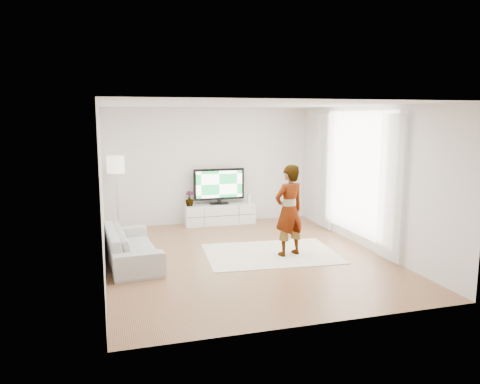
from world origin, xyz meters
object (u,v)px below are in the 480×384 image
object	(u,v)px
floor_lamp	(116,168)
rug	(271,254)
media_console	(220,214)
player	(289,210)
television	(219,185)
sofa	(131,246)

from	to	relation	value
floor_lamp	rug	bearing A→B (deg)	-42.67
media_console	player	world-z (taller)	player
television	player	distance (m)	3.01
rug	floor_lamp	world-z (taller)	floor_lamp
rug	player	size ratio (longest dim) A/B	1.44
rug	floor_lamp	size ratio (longest dim) A/B	1.43
media_console	rug	xyz separation A→B (m)	(0.34, -2.73, -0.24)
television	rug	xyz separation A→B (m)	(0.34, -2.76, -0.95)
player	sofa	world-z (taller)	player
rug	media_console	bearing A→B (deg)	97.08
sofa	rug	bearing A→B (deg)	-98.75
media_console	sofa	size ratio (longest dim) A/B	0.81
player	rug	bearing A→B (deg)	-49.57
television	rug	size ratio (longest dim) A/B	0.50
television	floor_lamp	size ratio (longest dim) A/B	0.72
television	sofa	size ratio (longest dim) A/B	0.58
rug	player	world-z (taller)	player
player	floor_lamp	xyz separation A→B (m)	(-3.02, 2.71, 0.60)
rug	sofa	size ratio (longest dim) A/B	1.16
television	player	world-z (taller)	player
sofa	floor_lamp	xyz separation A→B (m)	(-0.16, 2.31, 1.15)
media_console	player	bearing A→B (deg)	-77.98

